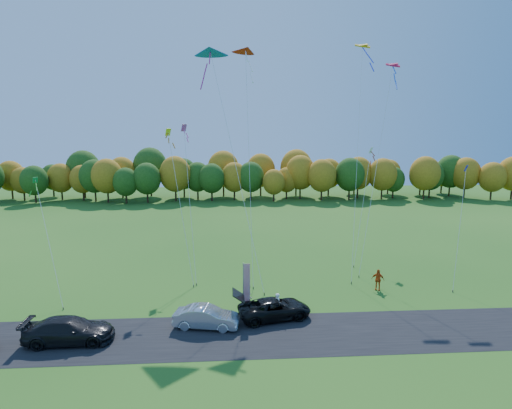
{
  "coord_description": "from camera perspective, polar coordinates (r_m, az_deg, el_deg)",
  "views": [
    {
      "loc": [
        -2.24,
        -28.27,
        12.56
      ],
      "look_at": [
        0.0,
        6.0,
        7.0
      ],
      "focal_mm": 28.0,
      "sensor_mm": 36.0,
      "label": 1
    }
  ],
  "objects": [
    {
      "name": "person_tailgate_a",
      "position": [
        29.55,
        3.14,
        -14.13
      ],
      "size": [
        0.56,
        0.71,
        1.74
      ],
      "primitive_type": "imported",
      "rotation": [
        0.0,
        0.0,
        1.81
      ],
      "color": "white",
      "rests_on": "ground"
    },
    {
      "name": "ground",
      "position": [
        31.02,
        0.75,
        -14.69
      ],
      "size": [
        160.0,
        160.0,
        0.0
      ],
      "primitive_type": "plane",
      "color": "#245917"
    },
    {
      "name": "dark_truck_a",
      "position": [
        28.68,
        -25.12,
        -15.95
      ],
      "size": [
        5.5,
        2.38,
        1.58
      ],
      "primitive_type": "imported",
      "rotation": [
        0.0,
        0.0,
        1.6
      ],
      "color": "black",
      "rests_on": "ground"
    },
    {
      "name": "kite_diamond_white",
      "position": [
        43.67,
        15.02,
        0.02
      ],
      "size": [
        4.13,
        7.05,
        12.13
      ],
      "color": "#4C3F33",
      "rests_on": "ground"
    },
    {
      "name": "silver_sedan",
      "position": [
        28.22,
        -7.09,
        -15.67
      ],
      "size": [
        4.61,
        2.31,
        1.45
      ],
      "primitive_type": "imported",
      "rotation": [
        0.0,
        0.0,
        1.39
      ],
      "color": "silver",
      "rests_on": "ground"
    },
    {
      "name": "kite_parafoil_orange",
      "position": [
        41.24,
        14.31,
        7.52
      ],
      "size": [
        5.86,
        12.89,
        23.44
      ],
      "color": "#4C3F33",
      "rests_on": "ground"
    },
    {
      "name": "asphalt_strip",
      "position": [
        27.42,
        1.43,
        -18.06
      ],
      "size": [
        90.0,
        6.0,
        0.01
      ],
      "primitive_type": "cube",
      "color": "black",
      "rests_on": "ground"
    },
    {
      "name": "person_east",
      "position": [
        35.79,
        17.0,
        -10.23
      ],
      "size": [
        1.14,
        0.87,
        1.81
      ],
      "primitive_type": "imported",
      "rotation": [
        0.0,
        0.0,
        -0.46
      ],
      "color": "#D34D13",
      "rests_on": "ground"
    },
    {
      "name": "kite_diamond_yellow",
      "position": [
        36.34,
        -10.77,
        -0.12
      ],
      "size": [
        3.06,
        5.38,
        13.97
      ],
      "color": "#4C3F33",
      "rests_on": "ground"
    },
    {
      "name": "kite_parafoil_rainbow",
      "position": [
        41.22,
        16.91,
        5.64
      ],
      "size": [
        6.8,
        8.27,
        20.84
      ],
      "color": "#4C3F33",
      "rests_on": "ground"
    },
    {
      "name": "kite_diamond_green",
      "position": [
        35.96,
        -27.55,
        -4.48
      ],
      "size": [
        4.37,
        6.16,
        9.73
      ],
      "color": "#4C3F33",
      "rests_on": "ground"
    },
    {
      "name": "kite_delta_blue",
      "position": [
        36.07,
        -3.16,
        6.62
      ],
      "size": [
        6.25,
        11.18,
        22.96
      ],
      "color": "#4C3F33",
      "rests_on": "ground"
    },
    {
      "name": "tree_line",
      "position": [
        84.25,
        -2.17,
        0.61
      ],
      "size": [
        116.0,
        12.0,
        10.0
      ],
      "primitive_type": null,
      "color": "#1E4711",
      "rests_on": "ground"
    },
    {
      "name": "kite_diamond_pink",
      "position": [
        38.38,
        -9.47,
        0.79
      ],
      "size": [
        2.29,
        9.04,
        14.54
      ],
      "color": "#4C3F33",
      "rests_on": "ground"
    },
    {
      "name": "kite_diamond_blue_low",
      "position": [
        39.23,
        27.1,
        -2.81
      ],
      "size": [
        3.64,
        5.17,
        10.59
      ],
      "color": "#4C3F33",
      "rests_on": "ground"
    },
    {
      "name": "person_tailgate_b",
      "position": [
        30.99,
        -1.08,
        -12.99
      ],
      "size": [
        0.91,
        1.01,
        1.72
      ],
      "primitive_type": "imported",
      "rotation": [
        0.0,
        0.0,
        1.21
      ],
      "color": "gray",
      "rests_on": "ground"
    },
    {
      "name": "feather_flag",
      "position": [
        29.19,
        -1.46,
        -11.18
      ],
      "size": [
        0.52,
        0.14,
        3.93
      ],
      "color": "#999999",
      "rests_on": "ground"
    },
    {
      "name": "black_suv",
      "position": [
        29.35,
        2.7,
        -14.62
      ],
      "size": [
        5.56,
        3.48,
        1.43
      ],
      "primitive_type": "imported",
      "rotation": [
        0.0,
        0.0,
        1.8
      ],
      "color": "black",
      "rests_on": "ground"
    },
    {
      "name": "kite_delta_red",
      "position": [
        38.23,
        -1.14,
        11.11
      ],
      "size": [
        2.58,
        10.39,
        22.86
      ],
      "color": "#4C3F33",
      "rests_on": "ground"
    }
  ]
}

